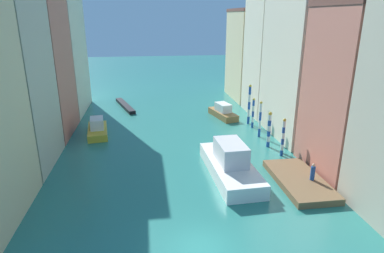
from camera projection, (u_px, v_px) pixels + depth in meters
The scene contains 18 objects.
ground_plane at pixel (169, 124), 43.09m from camera, with size 154.00×154.00×0.00m, color #28756B.
building_left_2 at pixel (35, 65), 36.81m from camera, with size 6.52×8.85×16.21m.
building_left_3 at pixel (56, 44), 45.84m from camera, with size 6.52×11.03×19.12m.
building_right_1 at pixel (357, 90), 27.95m from camera, with size 6.52×7.73×14.73m.
building_right_2 at pixel (307, 47), 36.18m from camera, with size 6.52×10.76×20.01m.
building_right_3 at pixel (274, 55), 45.56m from camera, with size 6.52×7.81×16.24m.
building_right_4 at pixel (252, 55), 54.79m from camera, with size 6.52×10.50×14.41m.
waterfront_dock at pixel (299, 180), 27.64m from camera, with size 3.63×7.55×0.55m.
person_on_dock at pixel (313, 172), 26.99m from camera, with size 0.36×0.36×1.43m.
mooring_pole_0 at pixel (283, 137), 32.64m from camera, with size 0.32×0.32×3.89m.
mooring_pole_1 at pixel (269, 129), 34.92m from camera, with size 0.38×0.38×3.87m.
mooring_pole_2 at pixel (260, 119), 37.79m from camera, with size 0.30×0.30×4.22m.
mooring_pole_3 at pixel (253, 113), 41.05m from camera, with size 0.31×0.31×3.78m.
mooring_pole_4 at pixel (249, 104), 42.31m from camera, with size 0.35×0.35×5.13m.
vaporetto_white at pixel (230, 164), 28.97m from camera, with size 3.78×9.77×3.01m.
gondola_black at pixel (125, 106), 50.77m from camera, with size 3.40×8.70×0.51m.
motorboat_0 at pixel (223, 112), 45.61m from camera, with size 3.22×5.88×1.96m.
motorboat_1 at pixel (97, 129), 38.95m from camera, with size 2.82×5.87×2.01m.
Camera 1 is at (-2.82, -16.50, 13.30)m, focal length 31.10 mm.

